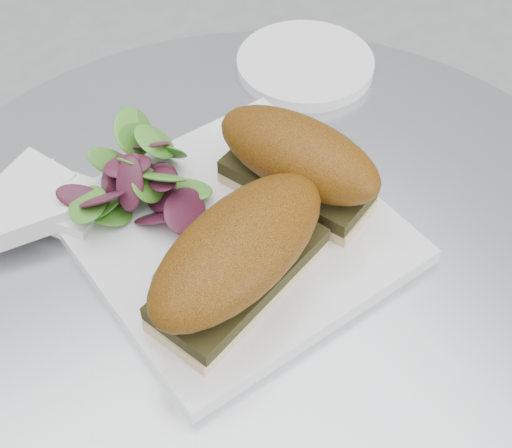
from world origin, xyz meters
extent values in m
cylinder|color=#AFB1B7|center=(0.00, 0.00, 0.72)|extent=(0.70, 0.70, 0.02)
cube|color=silver|center=(-0.01, 0.04, 0.74)|extent=(0.27, 0.27, 0.02)
cube|color=beige|center=(-0.04, -0.01, 0.75)|extent=(0.17, 0.11, 0.01)
cube|color=black|center=(-0.04, -0.01, 0.77)|extent=(0.17, 0.11, 0.01)
ellipsoid|color=#673D09|center=(-0.04, -0.01, 0.80)|extent=(0.20, 0.14, 0.06)
cube|color=beige|center=(0.06, 0.05, 0.75)|extent=(0.10, 0.15, 0.01)
cube|color=black|center=(0.06, 0.05, 0.77)|extent=(0.10, 0.14, 0.01)
ellipsoid|color=#673D09|center=(0.06, 0.05, 0.80)|extent=(0.12, 0.17, 0.06)
cylinder|color=silver|center=(0.18, 0.21, 0.74)|extent=(0.15, 0.15, 0.01)
camera|label=1|loc=(-0.20, -0.31, 1.21)|focal=50.00mm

